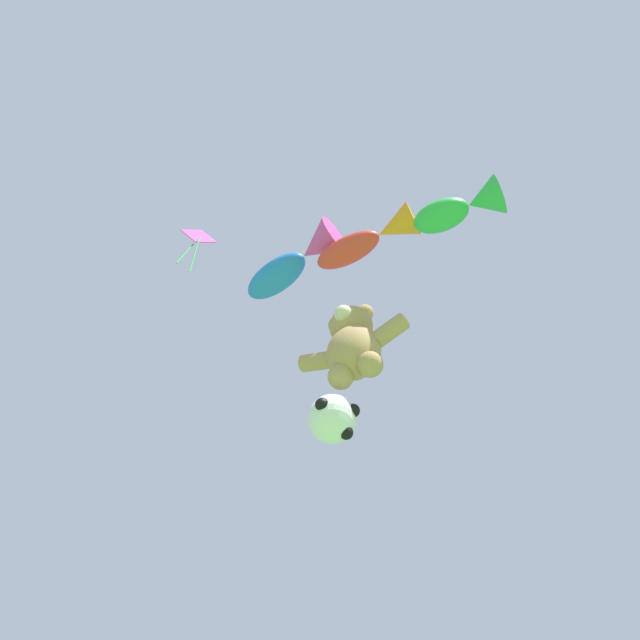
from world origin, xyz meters
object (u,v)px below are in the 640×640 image
Objects in this scene: soccer_ball_kite at (333,419)px; fish_kite_emerald at (462,208)px; fish_kite_crimson at (372,238)px; diamond_kite at (197,240)px; fish_kite_cobalt at (298,261)px; teddy_bear_kite at (353,344)px.

soccer_ball_kite is 0.51× the size of fish_kite_emerald.
fish_kite_crimson is 0.85× the size of diamond_kite.
soccer_ball_kite is 0.36× the size of fish_kite_cobalt.
diamond_kite reaches higher than teddy_bear_kite.
fish_kite_cobalt is 0.97× the size of diamond_kite.
soccer_ball_kite is 7.39m from diamond_kite.
fish_kite_crimson is 0.88× the size of fish_kite_cobalt.
teddy_bear_kite is at bearing 164.81° from fish_kite_emerald.
fish_kite_emerald is 1.91m from fish_kite_crimson.
soccer_ball_kite is 4.99m from fish_kite_emerald.
teddy_bear_kite is at bearing -21.90° from soccer_ball_kite.
fish_kite_cobalt is (-3.61, -0.12, 0.91)m from fish_kite_emerald.
fish_kite_crimson is (-1.87, -0.08, 0.35)m from fish_kite_emerald.
teddy_bear_kite is 1.74m from soccer_ball_kite.
fish_kite_emerald is 3.72m from fish_kite_cobalt.
diamond_kite reaches higher than fish_kite_crimson.
fish_kite_crimson reaches higher than soccer_ball_kite.
soccer_ball_kite is 4.30m from fish_kite_crimson.
diamond_kite is (-2.50, -0.86, 2.13)m from fish_kite_cobalt.
teddy_bear_kite is at bearing 138.26° from fish_kite_crimson.
teddy_bear_kite is 3.04m from fish_kite_cobalt.
fish_kite_emerald is 0.80× the size of fish_kite_crimson.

